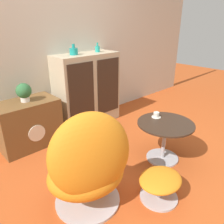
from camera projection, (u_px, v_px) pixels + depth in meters
ground_plane at (142, 177)px, 2.28m from camera, size 12.00×12.00×0.00m
wall_back at (49, 38)px, 2.90m from camera, size 6.40×0.06×2.60m
sideboard at (87, 90)px, 3.30m from camera, size 0.98×0.41×1.08m
tv_console at (28, 124)px, 2.77m from camera, size 0.75×0.46×0.60m
egg_chair at (89, 165)px, 1.78m from camera, size 0.80×0.76×0.93m
ottoman at (160, 182)px, 1.95m from camera, size 0.42×0.35×0.25m
coffee_table at (165, 134)px, 2.47m from camera, size 0.63×0.63×0.47m
vase_leftmost at (74, 51)px, 2.95m from camera, size 0.11×0.11×0.14m
vase_inner_left at (97, 49)px, 3.21m from camera, size 0.07×0.07×0.13m
potted_plant at (24, 92)px, 2.61m from camera, size 0.18×0.18×0.23m
teacup at (156, 115)px, 2.54m from camera, size 0.11×0.11×0.06m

